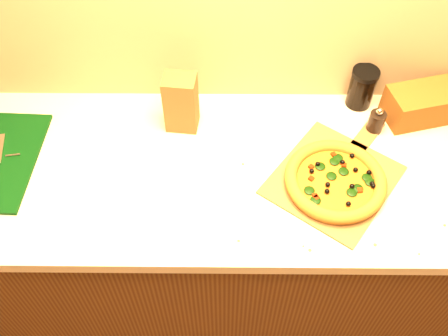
% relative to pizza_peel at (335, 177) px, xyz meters
% --- Properties ---
extents(cabinet, '(2.80, 0.65, 0.86)m').
position_rel_pizza_peel_xyz_m(cabinet, '(-0.24, 0.04, -0.47)').
color(cabinet, '#441F0E').
rests_on(cabinet, ground).
extents(countertop, '(2.84, 0.68, 0.04)m').
position_rel_pizza_peel_xyz_m(countertop, '(-0.24, 0.04, -0.02)').
color(countertop, beige).
rests_on(countertop, cabinet).
extents(pizza_peel, '(0.47, 0.50, 0.01)m').
position_rel_pizza_peel_xyz_m(pizza_peel, '(0.00, 0.00, 0.00)').
color(pizza_peel, brown).
rests_on(pizza_peel, countertop).
extents(pizza, '(0.30, 0.30, 0.04)m').
position_rel_pizza_peel_xyz_m(pizza, '(-0.01, -0.03, 0.02)').
color(pizza, '#AE752B').
rests_on(pizza, pizza_peel).
extents(pepper_grinder, '(0.05, 0.05, 0.10)m').
position_rel_pizza_peel_xyz_m(pepper_grinder, '(0.15, 0.20, 0.04)').
color(pepper_grinder, black).
rests_on(pepper_grinder, countertop).
extents(bread_bag, '(0.42, 0.22, 0.11)m').
position_rel_pizza_peel_xyz_m(bread_bag, '(0.39, 0.28, 0.05)').
color(bread_bag, brown).
rests_on(bread_bag, countertop).
extents(paper_bag, '(0.11, 0.09, 0.20)m').
position_rel_pizza_peel_xyz_m(paper_bag, '(-0.48, 0.22, 0.10)').
color(paper_bag, brown).
rests_on(paper_bag, countertop).
extents(dark_jar, '(0.09, 0.09, 0.14)m').
position_rel_pizza_peel_xyz_m(dark_jar, '(0.12, 0.32, 0.07)').
color(dark_jar, black).
rests_on(dark_jar, countertop).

